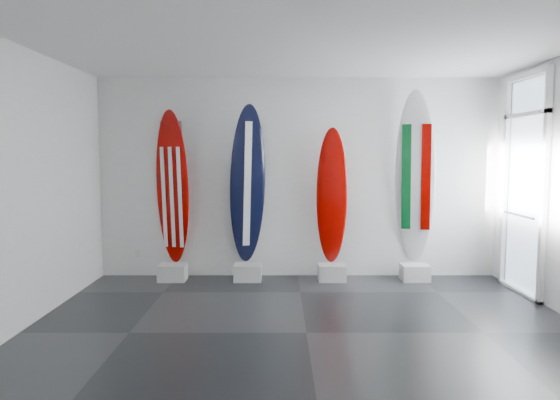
{
  "coord_description": "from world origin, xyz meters",
  "views": [
    {
      "loc": [
        -0.28,
        -5.06,
        1.85
      ],
      "look_at": [
        -0.28,
        1.4,
        1.27
      ],
      "focal_mm": 32.06,
      "sensor_mm": 36.0,
      "label": 1
    }
  ],
  "objects_px": {
    "surfboard_swiss": "(332,196)",
    "surfboard_italy": "(415,178)",
    "surfboard_navy": "(248,185)",
    "surfboard_usa": "(172,187)"
  },
  "relations": [
    {
      "from": "surfboard_swiss",
      "to": "surfboard_usa",
      "type": "bearing_deg",
      "value": -175.71
    },
    {
      "from": "surfboard_usa",
      "to": "surfboard_swiss",
      "type": "xyz_separation_m",
      "value": [
        2.35,
        0.0,
        -0.13
      ]
    },
    {
      "from": "surfboard_swiss",
      "to": "surfboard_navy",
      "type": "bearing_deg",
      "value": -175.71
    },
    {
      "from": "surfboard_navy",
      "to": "surfboard_italy",
      "type": "relative_size",
      "value": 0.92
    },
    {
      "from": "surfboard_navy",
      "to": "surfboard_swiss",
      "type": "xyz_separation_m",
      "value": [
        1.24,
        0.0,
        -0.16
      ]
    },
    {
      "from": "surfboard_usa",
      "to": "surfboard_swiss",
      "type": "height_order",
      "value": "surfboard_usa"
    },
    {
      "from": "surfboard_swiss",
      "to": "surfboard_italy",
      "type": "bearing_deg",
      "value": 4.29
    },
    {
      "from": "surfboard_navy",
      "to": "surfboard_swiss",
      "type": "height_order",
      "value": "surfboard_navy"
    },
    {
      "from": "surfboard_swiss",
      "to": "surfboard_italy",
      "type": "relative_size",
      "value": 0.78
    },
    {
      "from": "surfboard_usa",
      "to": "surfboard_navy",
      "type": "height_order",
      "value": "surfboard_navy"
    }
  ]
}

